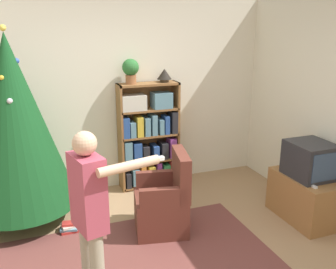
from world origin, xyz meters
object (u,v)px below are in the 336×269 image
Objects in this scene: bookshelf at (148,138)px; television at (310,160)px; standing_person at (90,212)px; christmas_tree at (14,123)px; armchair at (164,204)px; potted_plant at (131,69)px; table_lamp at (164,75)px.

bookshelf is 2.14m from television.
bookshelf is 2.92× the size of television.
christmas_tree is at bearing -177.61° from standing_person.
christmas_tree is 1.89m from armchair.
christmas_tree reaches higher than potted_plant.
table_lamp is at bearing 127.70° from television.
potted_plant reaches higher than table_lamp.
armchair is 2.80× the size of potted_plant.
table_lamp reaches higher than television.
potted_plant is at bearing 143.25° from standing_person.
table_lamp is (-1.22, 1.57, 0.84)m from television.
table_lamp is at bearing 0.00° from potted_plant.
standing_person is (0.53, -1.79, -0.29)m from christmas_tree.
television reaches higher than armchair.
standing_person is at bearing -112.63° from potted_plant.
table_lamp reaches higher than armchair.
christmas_tree is 1.60m from potted_plant.
table_lamp is (0.47, 0.00, -0.09)m from potted_plant.
bookshelf is 1.62× the size of armchair.
potted_plant is at bearing 180.00° from table_lamp.
television is at bearing -43.03° from potted_plant.
armchair is 0.60× the size of standing_person.
standing_person is at bearing -31.63° from armchair.
armchair is (-1.67, 0.35, -0.43)m from television.
christmas_tree is 1.46× the size of standing_person.
table_lamp reaches higher than bookshelf.
table_lamp is at bearing 171.60° from armchair.
television is 0.23× the size of christmas_tree.
television is 0.33× the size of standing_person.
table_lamp reaches higher than standing_person.
christmas_tree is at bearing -167.23° from table_lamp.
bookshelf is at bearing -1.49° from potted_plant.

